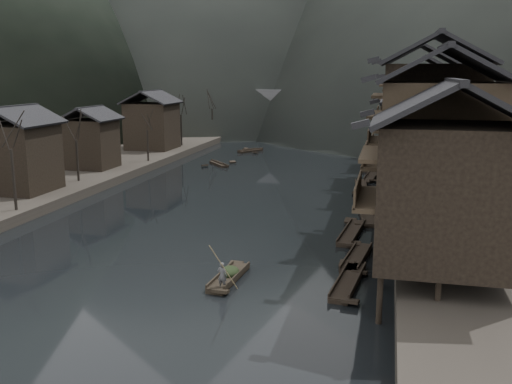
% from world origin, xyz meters
% --- Properties ---
extents(water, '(300.00, 300.00, 0.00)m').
position_xyz_m(water, '(0.00, 0.00, 0.00)').
color(water, black).
rests_on(water, ground).
extents(left_bank, '(40.00, 200.00, 1.20)m').
position_xyz_m(left_bank, '(-35.00, 40.00, 0.60)').
color(left_bank, '#2D2823').
rests_on(left_bank, ground).
extents(stilt_houses, '(9.00, 67.60, 15.57)m').
position_xyz_m(stilt_houses, '(17.28, 19.46, 8.71)').
color(stilt_houses, black).
rests_on(stilt_houses, ground).
extents(left_houses, '(8.10, 53.20, 8.73)m').
position_xyz_m(left_houses, '(-20.50, 20.12, 5.66)').
color(left_houses, black).
rests_on(left_houses, left_bank).
extents(bare_trees, '(3.69, 73.37, 7.38)m').
position_xyz_m(bare_trees, '(-17.00, 26.65, 6.18)').
color(bare_trees, black).
rests_on(bare_trees, left_bank).
extents(moored_sampans, '(3.00, 49.87, 0.47)m').
position_xyz_m(moored_sampans, '(12.22, 15.44, 0.20)').
color(moored_sampans, black).
rests_on(moored_sampans, water).
extents(midriver_boats, '(13.98, 27.16, 0.45)m').
position_xyz_m(midriver_boats, '(-3.41, 47.49, 0.20)').
color(midriver_boats, black).
rests_on(midriver_boats, water).
extents(stone_bridge, '(40.00, 6.00, 9.00)m').
position_xyz_m(stone_bridge, '(-0.00, 72.00, 5.11)').
color(stone_bridge, '#4C4C4F').
rests_on(stone_bridge, ground).
extents(hero_sampan, '(1.47, 5.35, 0.44)m').
position_xyz_m(hero_sampan, '(5.21, -6.31, 0.20)').
color(hero_sampan, black).
rests_on(hero_sampan, water).
extents(cargo_heap, '(1.17, 1.53, 0.70)m').
position_xyz_m(cargo_heap, '(5.19, -6.06, 0.79)').
color(cargo_heap, black).
rests_on(cargo_heap, hero_sampan).
extents(boatman, '(0.63, 0.47, 1.58)m').
position_xyz_m(boatman, '(5.35, -8.16, 1.23)').
color(boatman, '#4C4C4F').
rests_on(boatman, hero_sampan).
extents(bamboo_pole, '(1.42, 1.75, 3.41)m').
position_xyz_m(bamboo_pole, '(5.55, -8.16, 3.72)').
color(bamboo_pole, '#8C7A51').
rests_on(bamboo_pole, boatman).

